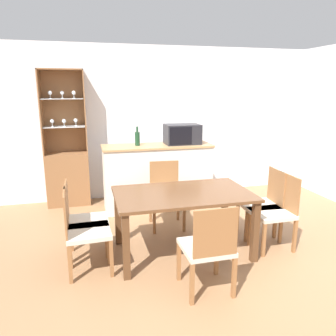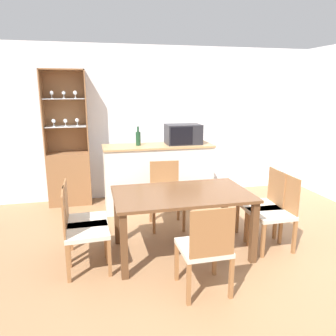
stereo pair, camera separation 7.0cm
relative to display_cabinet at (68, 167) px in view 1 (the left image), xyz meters
name	(u,v)px [view 1 (the left image)]	position (x,y,z in m)	size (l,w,h in m)	color
ground_plane	(231,264)	(1.76, -2.43, -0.62)	(18.00, 18.00, 0.00)	#936B47
wall_back	(170,122)	(1.76, 0.20, 0.66)	(6.80, 0.06, 2.55)	silver
kitchen_counter	(157,176)	(1.37, -0.50, -0.11)	(1.69, 0.56, 1.01)	silver
display_cabinet	(68,167)	(0.00, 0.00, 0.00)	(0.67, 0.35, 2.14)	brown
dining_table	(183,201)	(1.33, -2.03, 0.00)	(1.51, 0.91, 0.72)	brown
dining_chair_side_right_near	(275,211)	(2.42, -2.17, -0.18)	(0.44, 0.44, 0.88)	beige
dining_chair_side_left_far	(84,220)	(0.24, -1.90, -0.18)	(0.44, 0.44, 0.88)	beige
dining_chair_head_near	(208,248)	(1.33, -2.83, -0.18)	(0.44, 0.44, 0.88)	beige
dining_chair_head_far	(166,195)	(1.33, -1.24, -0.18)	(0.47, 0.47, 0.88)	beige
dining_chair_side_right_far	(263,204)	(2.42, -1.90, -0.18)	(0.47, 0.47, 0.88)	beige
dining_chair_side_left_near	(84,231)	(0.24, -2.17, -0.18)	(0.46, 0.46, 0.88)	beige
microwave	(182,134)	(1.77, -0.50, 0.54)	(0.54, 0.37, 0.31)	#232328
wine_bottle	(137,138)	(1.07, -0.48, 0.50)	(0.07, 0.07, 0.29)	#193D23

